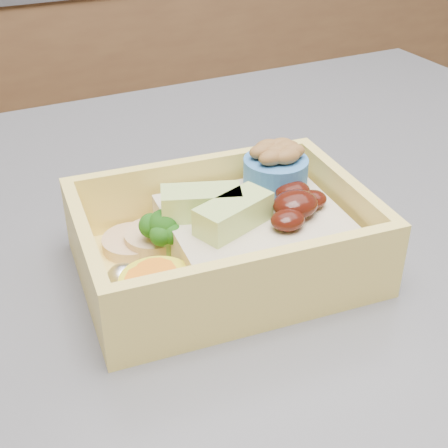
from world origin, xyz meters
name	(u,v)px	position (x,y,z in m)	size (l,w,h in m)	color
bento_box	(232,236)	(0.20, -0.02, 0.94)	(0.19, 0.15, 0.07)	#FFE069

